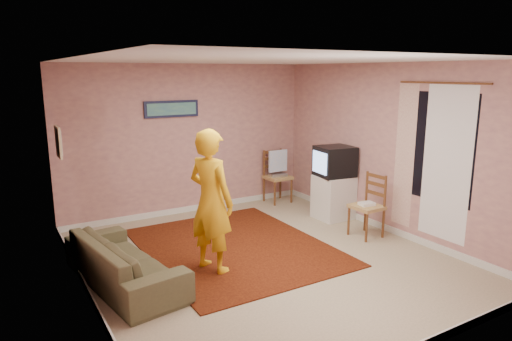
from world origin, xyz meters
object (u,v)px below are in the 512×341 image
tv_cabinet (333,197)px  chair_a (278,171)px  person (211,201)px  sofa (124,261)px  chair_b (367,199)px  crt_tv (335,161)px

tv_cabinet → chair_a: 1.36m
tv_cabinet → person: (-2.69, -0.84, 0.53)m
sofa → person: person is taller
chair_b → crt_tv: bearing=169.2°
crt_tv → person: size_ratio=0.36×
crt_tv → chair_a: crt_tv is taller
crt_tv → chair_b: size_ratio=1.24×
chair_b → person: 2.55m
chair_a → chair_b: size_ratio=1.04×
crt_tv → chair_b: bearing=-92.2°
crt_tv → chair_a: 1.40m
tv_cabinet → sofa: (-3.75, -0.66, -0.09)m
tv_cabinet → sofa: 3.81m
crt_tv → tv_cabinet: bearing=-0.0°
crt_tv → sofa: (-3.74, -0.66, -0.71)m
crt_tv → person: (-2.68, -0.84, -0.09)m
person → tv_cabinet: bearing=-94.7°
tv_cabinet → sofa: bearing=-170.0°
tv_cabinet → person: size_ratio=0.41×
crt_tv → person: bearing=-155.5°
crt_tv → sofa: 3.87m
tv_cabinet → chair_b: 0.98m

